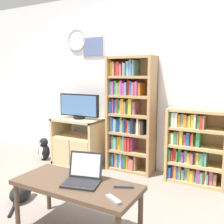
{
  "coord_description": "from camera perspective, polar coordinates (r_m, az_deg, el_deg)",
  "views": [
    {
      "loc": [
        1.43,
        -1.76,
        1.42
      ],
      "look_at": [
        -0.09,
        0.97,
        0.95
      ],
      "focal_mm": 42.0,
      "sensor_mm": 36.0,
      "label": 1
    }
  ],
  "objects": [
    {
      "name": "remote_far_from_laptop",
      "position": [
        2.06,
        0.36,
        -18.5
      ],
      "size": [
        0.16,
        0.11,
        0.02
      ],
      "rotation": [
        0.0,
        0.0,
        4.23
      ],
      "color": "#99999E",
      "rests_on": "coffee_table"
    },
    {
      "name": "penguin_figurine",
      "position": [
        4.49,
        -14.65,
        -8.0
      ],
      "size": [
        0.2,
        0.18,
        0.36
      ],
      "color": "black",
      "rests_on": "ground_plane"
    },
    {
      "name": "bookshelf_tall",
      "position": [
        3.79,
        3.71,
        -0.72
      ],
      "size": [
        0.68,
        0.31,
        1.65
      ],
      "color": "tan",
      "rests_on": "ground_plane"
    },
    {
      "name": "bookshelf_short",
      "position": [
        3.58,
        17.24,
        -7.42
      ],
      "size": [
        0.74,
        0.3,
        0.97
      ],
      "color": "tan",
      "rests_on": "ground_plane"
    },
    {
      "name": "cat",
      "position": [
        3.24,
        -19.09,
        -15.98
      ],
      "size": [
        0.32,
        0.5,
        0.25
      ],
      "rotation": [
        0.0,
        0.0,
        0.25
      ],
      "color": "black",
      "rests_on": "ground_plane"
    },
    {
      "name": "remote_near_laptop",
      "position": [
        2.26,
        2.5,
        -15.86
      ],
      "size": [
        0.16,
        0.11,
        0.02
      ],
      "rotation": [
        0.0,
        0.0,
        2.0
      ],
      "color": "#38383A",
      "rests_on": "coffee_table"
    },
    {
      "name": "laptop",
      "position": [
        2.35,
        -6.31,
        -13.56
      ],
      "size": [
        0.36,
        0.34,
        0.25
      ],
      "rotation": [
        0.0,
        0.0,
        0.25
      ],
      "color": "#232326",
      "rests_on": "coffee_table"
    },
    {
      "name": "wall_back",
      "position": [
        3.85,
        7.1,
        6.72
      ],
      "size": [
        6.81,
        0.09,
        2.6
      ],
      "color": "silver",
      "rests_on": "ground_plane"
    },
    {
      "name": "coffee_table",
      "position": [
        2.39,
        -7.75,
        -16.15
      ],
      "size": [
        1.12,
        0.5,
        0.48
      ],
      "color": "#4C3828",
      "rests_on": "ground_plane"
    },
    {
      "name": "television",
      "position": [
        4.04,
        -7.18,
        1.24
      ],
      "size": [
        0.69,
        0.18,
        0.38
      ],
      "color": "black",
      "rests_on": "tv_stand"
    },
    {
      "name": "tv_stand",
      "position": [
        4.18,
        -7.32,
        -6.27
      ],
      "size": [
        0.75,
        0.51,
        0.72
      ],
      "color": "tan",
      "rests_on": "ground_plane"
    }
  ]
}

